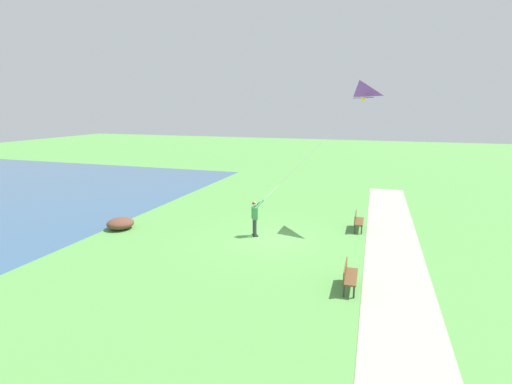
{
  "coord_description": "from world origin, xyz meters",
  "views": [
    {
      "loc": [
        -4.98,
        17.1,
        6.21
      ],
      "look_at": [
        0.46,
        0.84,
        2.48
      ],
      "focal_mm": 27.55,
      "sensor_mm": 36.0,
      "label": 1
    }
  ],
  "objects_px": {
    "park_bench_near_walkway": "(358,220)",
    "lakeside_shrub": "(120,223)",
    "person_kite_flyer": "(255,215)",
    "flying_kite": "(359,92)",
    "park_bench_far_walkway": "(348,275)"
  },
  "relations": [
    {
      "from": "park_bench_near_walkway",
      "to": "lakeside_shrub",
      "type": "distance_m",
      "value": 12.27
    },
    {
      "from": "person_kite_flyer",
      "to": "park_bench_near_walkway",
      "type": "height_order",
      "value": "person_kite_flyer"
    },
    {
      "from": "person_kite_flyer",
      "to": "flying_kite",
      "type": "xyz_separation_m",
      "value": [
        -4.39,
        -2.73,
        5.88
      ]
    },
    {
      "from": "person_kite_flyer",
      "to": "lakeside_shrub",
      "type": "relative_size",
      "value": 1.29
    },
    {
      "from": "flying_kite",
      "to": "park_bench_far_walkway",
      "type": "xyz_separation_m",
      "value": [
        -0.51,
        7.11,
        -6.41
      ]
    },
    {
      "from": "person_kite_flyer",
      "to": "flying_kite",
      "type": "relative_size",
      "value": 0.32
    },
    {
      "from": "park_bench_far_walkway",
      "to": "lakeside_shrub",
      "type": "bearing_deg",
      "value": -15.31
    },
    {
      "from": "park_bench_near_walkway",
      "to": "park_bench_far_walkway",
      "type": "relative_size",
      "value": 1.0
    },
    {
      "from": "person_kite_flyer",
      "to": "lakeside_shrub",
      "type": "xyz_separation_m",
      "value": [
        7.0,
        1.12,
        -0.76
      ]
    },
    {
      "from": "flying_kite",
      "to": "park_bench_near_walkway",
      "type": "height_order",
      "value": "flying_kite"
    },
    {
      "from": "park_bench_far_walkway",
      "to": "lakeside_shrub",
      "type": "distance_m",
      "value": 12.34
    },
    {
      "from": "flying_kite",
      "to": "lakeside_shrub",
      "type": "distance_m",
      "value": 13.74
    },
    {
      "from": "person_kite_flyer",
      "to": "park_bench_far_walkway",
      "type": "distance_m",
      "value": 6.59
    },
    {
      "from": "flying_kite",
      "to": "park_bench_far_walkway",
      "type": "height_order",
      "value": "flying_kite"
    },
    {
      "from": "lakeside_shrub",
      "to": "person_kite_flyer",
      "type": "bearing_deg",
      "value": -170.93
    }
  ]
}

